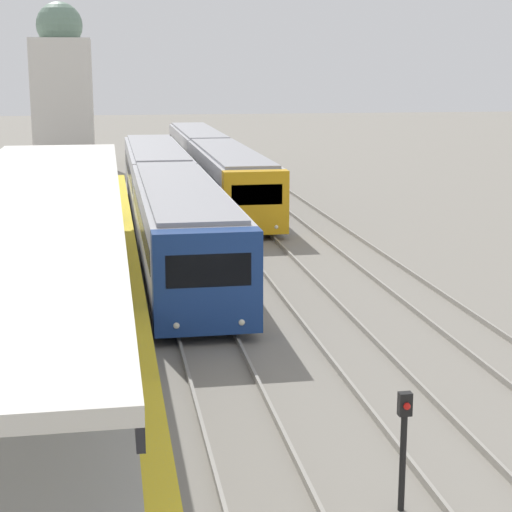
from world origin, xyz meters
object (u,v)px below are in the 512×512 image
at_px(train_near, 166,194).
at_px(train_far, 212,162).
at_px(person_on_platform, 95,274).
at_px(signal_post_near, 404,438).

relative_size(train_near, train_far, 1.02).
height_order(person_on_platform, train_near, train_near).
xyz_separation_m(train_near, train_far, (3.34, 12.17, -0.03)).
bearing_deg(train_near, train_far, 74.67).
bearing_deg(signal_post_near, train_far, 87.80).
distance_m(train_near, train_far, 12.62).
relative_size(person_on_platform, train_far, 0.06).
distance_m(train_far, signal_post_near, 35.46).
bearing_deg(person_on_platform, train_far, 77.53).
xyz_separation_m(person_on_platform, train_near, (2.68, 15.03, -0.32)).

